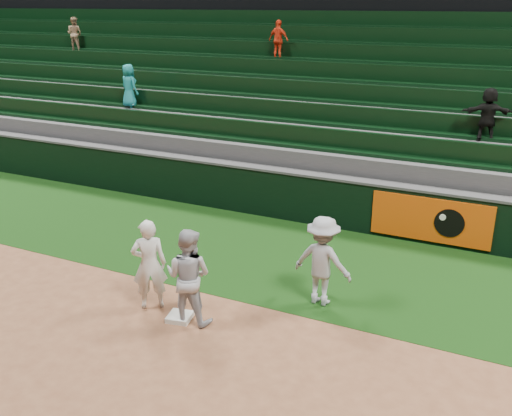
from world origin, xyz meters
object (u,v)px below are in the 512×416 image
(first_baseman, at_px, (149,264))
(base_coach, at_px, (322,261))
(baserunner, at_px, (189,276))
(first_base, at_px, (180,317))

(first_baseman, distance_m, base_coach, 3.03)
(first_baseman, height_order, baserunner, baserunner)
(first_base, height_order, first_baseman, first_baseman)
(first_base, bearing_deg, baserunner, 17.62)
(first_baseman, distance_m, baserunner, 0.87)
(base_coach, bearing_deg, first_baseman, 32.48)
(first_baseman, bearing_deg, first_base, 131.57)
(first_base, height_order, base_coach, base_coach)
(baserunner, bearing_deg, first_baseman, -11.00)
(first_baseman, relative_size, baserunner, 0.99)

